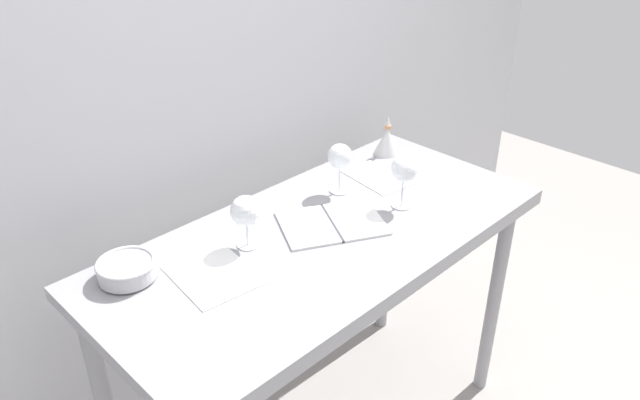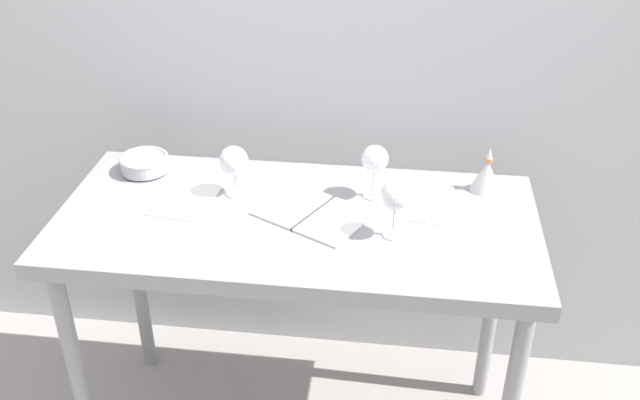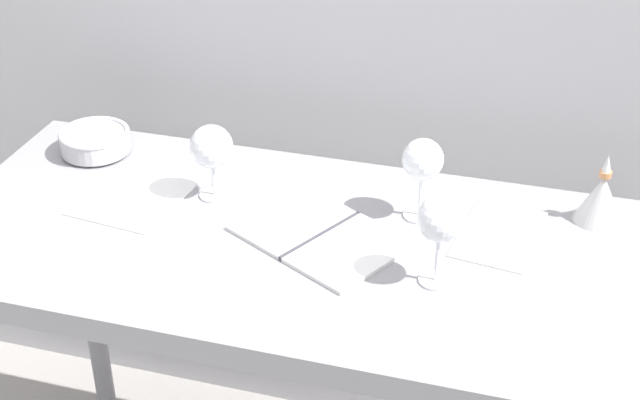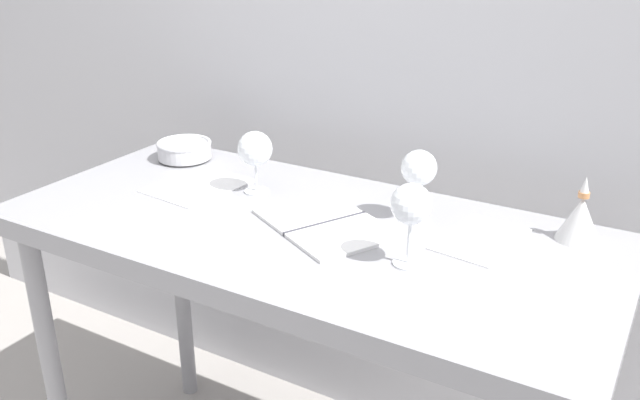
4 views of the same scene
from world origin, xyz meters
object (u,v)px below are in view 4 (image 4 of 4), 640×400
at_px(wine_glass_near_right, 411,206).
at_px(decanter_funnel, 580,218).
at_px(open_notebook, 326,224).
at_px(tasting_sheet_lower, 198,186).
at_px(wine_glass_far_left, 255,150).
at_px(tasting_bowl, 184,149).
at_px(wine_glass_far_right, 419,170).
at_px(tasting_sheet_upper, 481,239).

relative_size(wine_glass_near_right, decanter_funnel, 1.18).
xyz_separation_m(open_notebook, tasting_sheet_lower, (-0.41, 0.04, -0.00)).
distance_m(wine_glass_far_left, open_notebook, 0.29).
bearing_deg(tasting_sheet_lower, wine_glass_far_left, 22.73).
bearing_deg(decanter_funnel, wine_glass_near_right, -133.47).
distance_m(wine_glass_far_left, decanter_funnel, 0.77).
height_order(wine_glass_near_right, tasting_bowl, wine_glass_near_right).
xyz_separation_m(wine_glass_far_right, tasting_bowl, (-0.74, 0.06, -0.09)).
bearing_deg(tasting_sheet_upper, tasting_bowl, -177.55).
distance_m(open_notebook, tasting_sheet_lower, 0.41).
bearing_deg(tasting_sheet_lower, wine_glass_far_right, 14.90).
distance_m(wine_glass_near_right, tasting_bowl, 0.86).
bearing_deg(tasting_sheet_upper, open_notebook, -154.38).
bearing_deg(tasting_sheet_upper, wine_glass_far_left, -170.56).
bearing_deg(open_notebook, wine_glass_far_left, -171.44).
xyz_separation_m(wine_glass_far_right, decanter_funnel, (0.34, 0.08, -0.07)).
xyz_separation_m(wine_glass_far_right, open_notebook, (-0.17, -0.13, -0.12)).
distance_m(tasting_bowl, decanter_funnel, 1.08).
distance_m(wine_glass_far_right, open_notebook, 0.24).
xyz_separation_m(wine_glass_far_left, tasting_bowl, (-0.32, 0.10, -0.08)).
bearing_deg(wine_glass_far_left, wine_glass_near_right, -19.02).
relative_size(wine_glass_near_right, tasting_bowl, 1.10).
bearing_deg(wine_glass_far_right, open_notebook, -142.52).
height_order(open_notebook, decanter_funnel, decanter_funnel).
bearing_deg(wine_glass_near_right, open_notebook, 161.48).
bearing_deg(tasting_bowl, open_notebook, -18.41).
relative_size(tasting_bowl, decanter_funnel, 1.07).
xyz_separation_m(wine_glass_far_left, open_notebook, (0.25, -0.09, -0.11)).
relative_size(wine_glass_near_right, open_notebook, 0.46).
xyz_separation_m(tasting_bowl, decanter_funnel, (1.08, 0.02, 0.02)).
relative_size(wine_glass_far_left, open_notebook, 0.43).
bearing_deg(wine_glass_far_left, tasting_sheet_upper, 1.47).
height_order(wine_glass_far_left, wine_glass_far_right, wine_glass_far_right).
height_order(wine_glass_far_right, open_notebook, wine_glass_far_right).
distance_m(wine_glass_far_right, tasting_bowl, 0.75).
bearing_deg(decanter_funnel, wine_glass_far_right, -166.66).
height_order(tasting_bowl, decanter_funnel, decanter_funnel).
xyz_separation_m(wine_glass_far_right, wine_glass_near_right, (0.07, -0.21, 0.00)).
height_order(wine_glass_far_right, tasting_sheet_lower, wine_glass_far_right).
distance_m(wine_glass_far_right, tasting_sheet_upper, 0.20).
height_order(tasting_sheet_lower, tasting_bowl, tasting_bowl).
xyz_separation_m(tasting_sheet_lower, tasting_bowl, (-0.17, 0.15, 0.03)).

